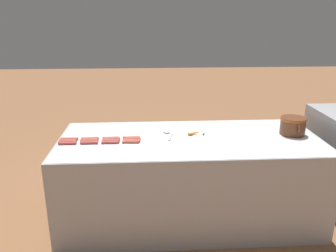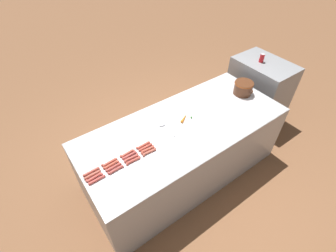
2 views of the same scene
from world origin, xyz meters
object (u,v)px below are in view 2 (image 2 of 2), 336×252
object	(u,v)px
hot_dog_12	(97,180)
hot_dog_13	(116,170)
back_cabinet	(258,91)
hot_dog_1	(109,162)
hot_dog_3	(143,145)
hot_dog_5	(111,165)
hot_dog_15	(149,152)
hot_dog_9	(113,167)
bean_pot	(243,87)
hot_dog_6	(129,155)
hot_dog_2	(127,153)
hot_dog_0	(91,171)
hot_dog_7	(145,147)
hot_dog_10	(131,158)
hot_dog_8	(94,177)
hot_dog_14	(133,161)
carrot	(185,118)
hot_dog_4	(92,175)
hot_dog_11	(147,150)
serving_spoon	(165,127)
soda_can	(262,58)

from	to	relation	value
hot_dog_12	hot_dog_13	xyz separation A→B (m)	(-0.00, 0.19, 0.00)
back_cabinet	hot_dog_1	size ratio (longest dim) A/B	5.98
hot_dog_3	hot_dog_5	xyz separation A→B (m)	(0.04, -0.39, 0.00)
hot_dog_13	hot_dog_15	world-z (taller)	same
hot_dog_9	bean_pot	size ratio (longest dim) A/B	0.54
hot_dog_6	hot_dog_15	size ratio (longest dim) A/B	1.00
hot_dog_2	hot_dog_0	bearing A→B (deg)	-90.58
hot_dog_7	hot_dog_10	bearing A→B (deg)	-78.65
hot_dog_8	hot_dog_9	distance (m)	0.20
hot_dog_5	hot_dog_14	size ratio (longest dim) A/B	1.00
back_cabinet	hot_dog_2	world-z (taller)	back_cabinet
hot_dog_3	hot_dog_14	bearing A→B (deg)	-57.46
hot_dog_13	carrot	world-z (taller)	carrot
hot_dog_14	hot_dog_10	bearing A→B (deg)	-178.33
hot_dog_0	hot_dog_4	distance (m)	0.04
hot_dog_0	hot_dog_13	xyz separation A→B (m)	(0.12, 0.20, 0.00)
hot_dog_7	hot_dog_11	size ratio (longest dim) A/B	1.00
hot_dog_10	hot_dog_0	bearing A→B (deg)	-101.43
hot_dog_0	hot_dog_15	bearing A→B (deg)	78.50
hot_dog_11	hot_dog_13	xyz separation A→B (m)	(0.04, -0.38, 0.00)
hot_dog_9	hot_dog_5	bearing A→B (deg)	-172.06
hot_dog_4	hot_dog_9	world-z (taller)	same
hot_dog_2	hot_dog_4	size ratio (longest dim) A/B	1.00
serving_spoon	soda_can	xyz separation A→B (m)	(-0.19, 1.88, 0.19)
hot_dog_9	back_cabinet	bearing A→B (deg)	96.63
hot_dog_13	hot_dog_14	bearing A→B (deg)	89.82
carrot	serving_spoon	bearing A→B (deg)	-93.97
hot_dog_10	bean_pot	distance (m)	1.76
hot_dog_2	serving_spoon	xyz separation A→B (m)	(-0.11, 0.54, -0.01)
hot_dog_3	hot_dog_10	size ratio (longest dim) A/B	1.00
back_cabinet	hot_dog_2	bearing A→B (deg)	-84.56
hot_dog_8	hot_dog_9	size ratio (longest dim) A/B	1.00
hot_dog_3	hot_dog_2	bearing A→B (deg)	-88.86
hot_dog_1	carrot	bearing A→B (deg)	94.63
back_cabinet	hot_dog_11	xyz separation A→B (m)	(0.31, -2.28, 0.38)
carrot	soda_can	bearing A→B (deg)	97.56
hot_dog_6	hot_dog_9	size ratio (longest dim) A/B	1.00
hot_dog_8	hot_dog_14	world-z (taller)	same
hot_dog_7	hot_dog_8	distance (m)	0.59
back_cabinet	hot_dog_14	size ratio (longest dim) A/B	5.98
hot_dog_11	hot_dog_15	world-z (taller)	same
hot_dog_7	hot_dog_10	size ratio (longest dim) A/B	1.00
hot_dog_11	hot_dog_15	size ratio (longest dim) A/B	1.00
hot_dog_1	hot_dog_8	bearing A→B (deg)	-67.06
back_cabinet	bean_pot	distance (m)	0.87
back_cabinet	hot_dog_4	distance (m)	2.90
serving_spoon	soda_can	size ratio (longest dim) A/B	2.15
hot_dog_2	hot_dog_13	world-z (taller)	same
hot_dog_5	hot_dog_9	xyz separation A→B (m)	(0.04, 0.01, 0.00)
hot_dog_13	hot_dog_1	bearing A→B (deg)	-175.73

